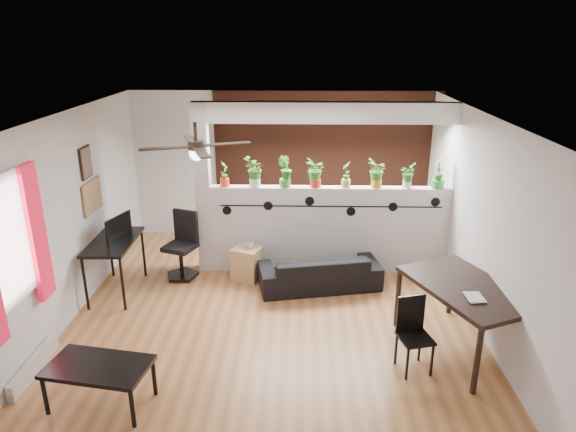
{
  "coord_description": "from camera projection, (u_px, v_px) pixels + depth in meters",
  "views": [
    {
      "loc": [
        0.36,
        -5.85,
        3.51
      ],
      "look_at": [
        0.19,
        0.6,
        1.21
      ],
      "focal_mm": 32.0,
      "sensor_mm": 36.0,
      "label": 1
    }
  ],
  "objects": [
    {
      "name": "coffee_table",
      "position": [
        98.0,
        369.0,
        5.01
      ],
      "size": [
        1.07,
        0.71,
        0.46
      ],
      "color": "black",
      "rests_on": "ground"
    },
    {
      "name": "potted_plant_6",
      "position": [
        408.0,
        175.0,
        7.54
      ],
      "size": [
        0.19,
        0.22,
        0.37
      ],
      "color": "silver",
      "rests_on": "partition_wall"
    },
    {
      "name": "ceiling_fan",
      "position": [
        196.0,
        148.0,
        5.66
      ],
      "size": [
        1.19,
        1.19,
        0.43
      ],
      "color": "black",
      "rests_on": "room_shell"
    },
    {
      "name": "dining_table",
      "position": [
        466.0,
        293.0,
        5.83
      ],
      "size": [
        1.43,
        1.73,
        0.82
      ],
      "color": "black",
      "rests_on": "ground"
    },
    {
      "name": "potted_plant_0",
      "position": [
        224.0,
        173.0,
        7.61
      ],
      "size": [
        0.16,
        0.2,
        0.39
      ],
      "color": "#EC411B",
      "rests_on": "partition_wall"
    },
    {
      "name": "sofa",
      "position": [
        319.0,
        271.0,
        7.46
      ],
      "size": [
        1.75,
        0.96,
        0.49
      ],
      "primitive_type": "imported",
      "rotation": [
        0.0,
        0.0,
        3.34
      ],
      "color": "black",
      "rests_on": "ground"
    },
    {
      "name": "window_assembly",
      "position": [
        9.0,
        246.0,
        5.12
      ],
      "size": [
        0.09,
        1.3,
        1.55
      ],
      "color": "white",
      "rests_on": "room_shell"
    },
    {
      "name": "office_chair",
      "position": [
        183.0,
        249.0,
        7.73
      ],
      "size": [
        0.54,
        0.55,
        1.0
      ],
      "color": "black",
      "rests_on": "ground"
    },
    {
      "name": "potted_plant_5",
      "position": [
        377.0,
        172.0,
        7.54
      ],
      "size": [
        0.19,
        0.23,
        0.44
      ],
      "color": "orange",
      "rests_on": "partition_wall"
    },
    {
      "name": "corkboard",
      "position": [
        92.0,
        196.0,
        7.2
      ],
      "size": [
        0.03,
        0.6,
        0.45
      ],
      "primitive_type": "cube",
      "color": "#946A47",
      "rests_on": "room_shell"
    },
    {
      "name": "cup",
      "position": [
        250.0,
        245.0,
        7.62
      ],
      "size": [
        0.12,
        0.12,
        0.09
      ],
      "primitive_type": "imported",
      "rotation": [
        0.0,
        0.0,
        -0.04
      ],
      "color": "gray",
      "rests_on": "cube_shelf"
    },
    {
      "name": "computer_desk",
      "position": [
        114.0,
        245.0,
        7.15
      ],
      "size": [
        0.6,
        1.11,
        0.8
      ],
      "color": "black",
      "rests_on": "ground"
    },
    {
      "name": "vine_decal",
      "position": [
        330.0,
        206.0,
        7.64
      ],
      "size": [
        3.31,
        0.01,
        0.3
      ],
      "color": "black",
      "rests_on": "partition_wall"
    },
    {
      "name": "potted_plant_1",
      "position": [
        255.0,
        171.0,
        7.58
      ],
      "size": [
        0.27,
        0.29,
        0.45
      ],
      "color": "silver",
      "rests_on": "partition_wall"
    },
    {
      "name": "room_shell",
      "position": [
        271.0,
        225.0,
        6.26
      ],
      "size": [
        6.3,
        7.1,
        2.9
      ],
      "color": "brown",
      "rests_on": "ground"
    },
    {
      "name": "framed_art",
      "position": [
        86.0,
        162.0,
        6.99
      ],
      "size": [
        0.03,
        0.34,
        0.44
      ],
      "color": "#8C7259",
      "rests_on": "room_shell"
    },
    {
      "name": "potted_plant_3",
      "position": [
        316.0,
        172.0,
        7.56
      ],
      "size": [
        0.24,
        0.27,
        0.45
      ],
      "color": "red",
      "rests_on": "partition_wall"
    },
    {
      "name": "ceiling_header",
      "position": [
        333.0,
        113.0,
        7.27
      ],
      "size": [
        3.6,
        0.18,
        0.3
      ],
      "primitive_type": "cube",
      "color": "silver",
      "rests_on": "room_shell"
    },
    {
      "name": "pier_column",
      "position": [
        203.0,
        189.0,
        7.7
      ],
      "size": [
        0.22,
        0.2,
        2.6
      ],
      "primitive_type": "cube",
      "color": "#BCBCC1",
      "rests_on": "ground"
    },
    {
      "name": "monitor",
      "position": [
        116.0,
        231.0,
        7.24
      ],
      "size": [
        0.31,
        0.14,
        0.17
      ],
      "primitive_type": "imported",
      "rotation": [
        0.0,
        0.0,
        1.26
      ],
      "color": "black",
      "rests_on": "computer_desk"
    },
    {
      "name": "potted_plant_2",
      "position": [
        285.0,
        171.0,
        7.57
      ],
      "size": [
        0.29,
        0.26,
        0.46
      ],
      "color": "#3D8B32",
      "rests_on": "partition_wall"
    },
    {
      "name": "partition_wall",
      "position": [
        329.0,
        229.0,
        7.86
      ],
      "size": [
        3.6,
        0.18,
        1.35
      ],
      "primitive_type": "cube",
      "color": "#BCBCC1",
      "rests_on": "ground"
    },
    {
      "name": "folding_chair",
      "position": [
        413.0,
        327.0,
        5.58
      ],
      "size": [
        0.41,
        0.41,
        0.84
      ],
      "color": "black",
      "rests_on": "ground"
    },
    {
      "name": "baseboard_heater",
      "position": [
        34.0,
        365.0,
        5.6
      ],
      "size": [
        0.08,
        1.0,
        0.18
      ],
      "primitive_type": "cube",
      "color": "beige",
      "rests_on": "ground"
    },
    {
      "name": "potted_plant_7",
      "position": [
        439.0,
        171.0,
        7.51
      ],
      "size": [
        0.26,
        0.3,
        0.49
      ],
      "color": "#328B3A",
      "rests_on": "partition_wall"
    },
    {
      "name": "book",
      "position": [
        466.0,
        298.0,
        5.52
      ],
      "size": [
        0.19,
        0.25,
        0.02
      ],
      "primitive_type": "imported",
      "rotation": [
        0.0,
        0.0,
        0.04
      ],
      "color": "gray",
      "rests_on": "dining_table"
    },
    {
      "name": "brick_panel",
      "position": [
        326.0,
        166.0,
        9.04
      ],
      "size": [
        3.9,
        0.05,
        2.6
      ],
      "primitive_type": "cube",
      "color": "#A84E30",
      "rests_on": "ground"
    },
    {
      "name": "potted_plant_4",
      "position": [
        346.0,
        174.0,
        7.56
      ],
      "size": [
        0.17,
        0.21,
        0.39
      ],
      "color": "gold",
      "rests_on": "partition_wall"
    },
    {
      "name": "cube_shelf",
      "position": [
        247.0,
        263.0,
        7.72
      ],
      "size": [
        0.51,
        0.48,
        0.49
      ],
      "primitive_type": "cube",
      "rotation": [
        0.0,
        0.0,
        -0.37
      ],
      "color": "tan",
      "rests_on": "ground"
    }
  ]
}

